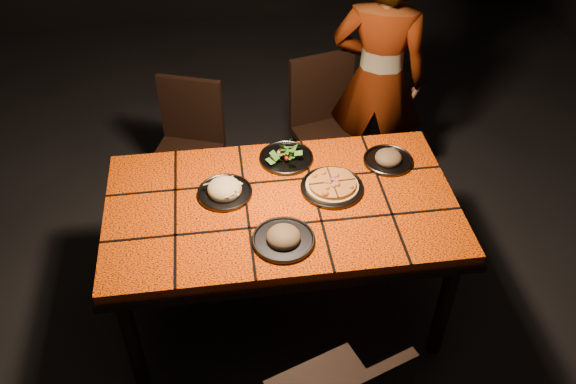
{
  "coord_description": "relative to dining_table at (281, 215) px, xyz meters",
  "views": [
    {
      "loc": [
        -0.25,
        -2.04,
        2.62
      ],
      "look_at": [
        0.03,
        -0.01,
        0.82
      ],
      "focal_mm": 38.0,
      "sensor_mm": 36.0,
      "label": 1
    }
  ],
  "objects": [
    {
      "name": "plate_mushroom_b",
      "position": [
        0.56,
        0.22,
        0.1
      ],
      "size": [
        0.24,
        0.24,
        0.08
      ],
      "color": "#333338",
      "rests_on": "dining_table"
    },
    {
      "name": "chair_far_right",
      "position": [
        0.4,
        0.96,
        -0.16
      ],
      "size": [
        0.49,
        0.49,
        0.9
      ],
      "rotation": [
        0.0,
        0.0,
        0.25
      ],
      "color": "black",
      "rests_on": "ground"
    },
    {
      "name": "dining_table",
      "position": [
        0.0,
        0.0,
        0.0
      ],
      "size": [
        1.62,
        0.92,
        0.75
      ],
      "color": "#FA5007",
      "rests_on": "ground"
    },
    {
      "name": "plate_mushroom_a",
      "position": [
        -0.02,
        -0.25,
        0.1
      ],
      "size": [
        0.27,
        0.27,
        0.09
      ],
      "color": "#333338",
      "rests_on": "dining_table"
    },
    {
      "name": "chair_far_left",
      "position": [
        -0.44,
        0.91,
        -0.19
      ],
      "size": [
        0.49,
        0.49,
        0.84
      ],
      "rotation": [
        0.0,
        0.0,
        -0.34
      ],
      "color": "black",
      "rests_on": "ground"
    },
    {
      "name": "room_shell",
      "position": [
        0.0,
        0.0,
        0.83
      ],
      "size": [
        6.04,
        7.04,
        3.08
      ],
      "color": "black",
      "rests_on": "ground"
    },
    {
      "name": "diner",
      "position": [
        0.69,
        0.95,
        0.1
      ],
      "size": [
        0.66,
        0.54,
        1.54
      ],
      "primitive_type": "imported",
      "rotation": [
        0.0,
        0.0,
        2.78
      ],
      "color": "brown",
      "rests_on": "ground"
    },
    {
      "name": "plate_pasta",
      "position": [
        -0.25,
        0.09,
        0.1
      ],
      "size": [
        0.26,
        0.26,
        0.08
      ],
      "color": "#333338",
      "rests_on": "dining_table"
    },
    {
      "name": "plate_salad",
      "position": [
        0.06,
        0.31,
        0.1
      ],
      "size": [
        0.27,
        0.27,
        0.07
      ],
      "color": "#333338",
      "rests_on": "dining_table"
    },
    {
      "name": "plate_pizza",
      "position": [
        0.25,
        0.06,
        0.1
      ],
      "size": [
        0.3,
        0.3,
        0.04
      ],
      "color": "#333338",
      "rests_on": "dining_table"
    }
  ]
}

